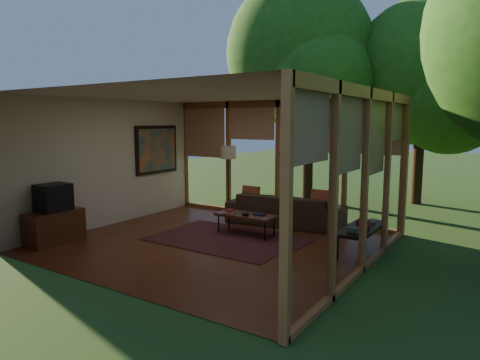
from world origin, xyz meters
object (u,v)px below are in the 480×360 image
Objects in this scene: floor_lamp at (228,156)px; side_console at (358,229)px; television at (53,198)px; media_cabinet at (54,227)px; sofa at (281,209)px; coffee_table at (246,216)px.

floor_lamp reaches higher than side_console.
floor_lamp is (1.29, 3.75, 0.56)m from television.
floor_lamp reaches higher than media_cabinet.
side_console is at bearing 143.64° from sofa.
floor_lamp is (1.31, 3.75, 1.11)m from media_cabinet.
floor_lamp is at bearing 134.63° from coffee_table.
side_console is (4.85, 2.47, -0.44)m from television.
television reaches higher than sofa.
sofa is 1.64× the size of side_console.
television is at bearing 43.59° from sofa.
television is 0.46× the size of coffee_table.
coffee_table is at bearing 74.92° from sofa.
sofa is 4.57m from television.
media_cabinet is at bearing -138.64° from coffee_table.
floor_lamp reaches higher than television.
media_cabinet is (-2.83, -3.57, -0.04)m from sofa.
television is at bearing -109.00° from floor_lamp.
side_console is (3.56, -1.28, -1.00)m from floor_lamp.
floor_lamp is at bearing 71.00° from television.
television is 3.59m from coffee_table.
sofa is 4.55m from media_cabinet.
media_cabinet is at bearing -153.08° from side_console.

